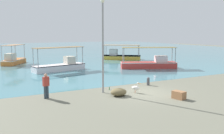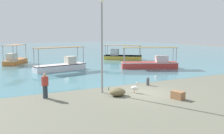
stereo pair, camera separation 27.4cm
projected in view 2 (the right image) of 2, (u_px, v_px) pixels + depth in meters
name	position (u px, v px, depth m)	size (l,w,h in m)	color
ground	(143.00, 93.00, 18.23)	(120.00, 120.00, 0.00)	#6C6C5A
harbor_water	(32.00, 50.00, 60.57)	(110.00, 90.00, 0.00)	teal
fishing_boat_outer	(61.00, 65.00, 28.74)	(6.24, 2.73, 2.70)	white
fishing_boat_near_right	(15.00, 60.00, 34.65)	(3.80, 5.03, 2.67)	orange
fishing_boat_center	(151.00, 63.00, 30.60)	(6.84, 4.33, 2.58)	#C33631
fishing_boat_near_left	(122.00, 56.00, 40.60)	(6.00, 5.26, 2.35)	gold
pelican	(135.00, 88.00, 18.13)	(0.56, 0.71, 0.80)	#E0997A
lamp_post	(102.00, 42.00, 17.75)	(0.28, 0.28, 6.70)	gray
mooring_bollard	(148.00, 81.00, 20.72)	(0.25, 0.25, 0.68)	#47474C
fisherman_standing	(45.00, 85.00, 16.60)	(0.44, 0.31, 1.69)	#313F49
net_pile	(118.00, 92.00, 17.31)	(1.15, 0.98, 0.53)	brown
cargo_crate	(178.00, 95.00, 16.46)	(0.83, 0.52, 0.52)	#986641
glass_bottle	(109.00, 89.00, 19.06)	(0.07, 0.07, 0.27)	#3F7F4C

